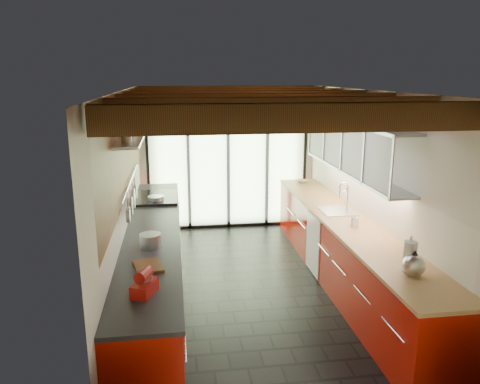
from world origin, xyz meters
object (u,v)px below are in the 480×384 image
(bowl, at_px, (302,181))
(soap_bottle, at_px, (355,220))
(paper_towel, at_px, (410,257))
(stand_mixer, at_px, (144,284))
(kettle, at_px, (414,264))

(bowl, bearing_deg, soap_bottle, -90.00)
(paper_towel, xyz_separation_m, bowl, (-0.00, 3.91, -0.13))
(stand_mixer, relative_size, paper_towel, 0.87)
(soap_bottle, bearing_deg, kettle, -90.00)
(stand_mixer, bearing_deg, bowl, 57.95)
(stand_mixer, relative_size, bowl, 1.61)
(soap_bottle, xyz_separation_m, bowl, (0.00, 2.51, -0.06))
(paper_towel, relative_size, bowl, 1.84)
(stand_mixer, height_order, paper_towel, paper_towel)
(stand_mixer, distance_m, paper_towel, 2.54)
(paper_towel, height_order, bowl, paper_towel)
(kettle, distance_m, bowl, 4.00)
(soap_bottle, bearing_deg, paper_towel, -90.00)
(stand_mixer, distance_m, kettle, 2.54)
(bowl, bearing_deg, paper_towel, -90.00)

